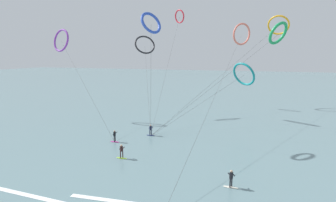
{
  "coord_description": "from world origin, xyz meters",
  "views": [
    {
      "loc": [
        9.88,
        -5.35,
        12.05
      ],
      "look_at": [
        0.0,
        22.97,
        6.84
      ],
      "focal_mm": 28.23,
      "sensor_mm": 36.0,
      "label": 1
    }
  ],
  "objects_px": {
    "surfer_lime": "(122,152)",
    "kite_violet": "(61,40)",
    "surfer_navy": "(151,131)",
    "kite_charcoal": "(145,45)",
    "kite_cobalt": "(151,23)",
    "surfer_ivory": "(231,180)",
    "surfer_magenta": "(115,137)",
    "kite_emerald": "(278,33)",
    "kite_crimson": "(179,17)",
    "kite_teal": "(244,74)",
    "kite_amber": "(278,25)",
    "kite_coral": "(242,34)"
  },
  "relations": [
    {
      "from": "surfer_lime",
      "to": "kite_violet",
      "type": "height_order",
      "value": "kite_violet"
    },
    {
      "from": "surfer_lime",
      "to": "surfer_navy",
      "type": "bearing_deg",
      "value": 39.75
    },
    {
      "from": "surfer_navy",
      "to": "kite_charcoal",
      "type": "relative_size",
      "value": 0.1
    },
    {
      "from": "kite_violet",
      "to": "kite_cobalt",
      "type": "height_order",
      "value": "kite_cobalt"
    },
    {
      "from": "surfer_navy",
      "to": "kite_cobalt",
      "type": "bearing_deg",
      "value": -104.9
    },
    {
      "from": "surfer_ivory",
      "to": "kite_violet",
      "type": "xyz_separation_m",
      "value": [
        -33.74,
        18.18,
        13.98
      ]
    },
    {
      "from": "surfer_magenta",
      "to": "kite_cobalt",
      "type": "xyz_separation_m",
      "value": [
        4.51,
        2.78,
        15.48
      ]
    },
    {
      "from": "surfer_navy",
      "to": "kite_emerald",
      "type": "height_order",
      "value": "kite_emerald"
    },
    {
      "from": "surfer_lime",
      "to": "kite_cobalt",
      "type": "bearing_deg",
      "value": 33.11
    },
    {
      "from": "surfer_magenta",
      "to": "kite_crimson",
      "type": "xyz_separation_m",
      "value": [
        -0.23,
        31.57,
        20.3
      ]
    },
    {
      "from": "kite_emerald",
      "to": "kite_crimson",
      "type": "relative_size",
      "value": 0.67
    },
    {
      "from": "kite_violet",
      "to": "kite_charcoal",
      "type": "height_order",
      "value": "kite_violet"
    },
    {
      "from": "surfer_lime",
      "to": "kite_teal",
      "type": "distance_m",
      "value": 28.86
    },
    {
      "from": "surfer_lime",
      "to": "kite_charcoal",
      "type": "bearing_deg",
      "value": 55.48
    },
    {
      "from": "kite_crimson",
      "to": "kite_amber",
      "type": "distance_m",
      "value": 23.07
    },
    {
      "from": "surfer_ivory",
      "to": "kite_teal",
      "type": "height_order",
      "value": "kite_teal"
    },
    {
      "from": "kite_violet",
      "to": "kite_charcoal",
      "type": "xyz_separation_m",
      "value": [
        13.42,
        8.37,
        -0.66
      ]
    },
    {
      "from": "kite_coral",
      "to": "kite_cobalt",
      "type": "bearing_deg",
      "value": 27.87
    },
    {
      "from": "surfer_ivory",
      "to": "kite_coral",
      "type": "xyz_separation_m",
      "value": [
        -2.7,
        43.06,
        16.13
      ]
    },
    {
      "from": "kite_emerald",
      "to": "kite_cobalt",
      "type": "xyz_separation_m",
      "value": [
        -16.28,
        -8.47,
        1.13
      ]
    },
    {
      "from": "surfer_lime",
      "to": "surfer_ivory",
      "type": "relative_size",
      "value": 1.0
    },
    {
      "from": "kite_emerald",
      "to": "kite_charcoal",
      "type": "height_order",
      "value": "kite_emerald"
    },
    {
      "from": "surfer_magenta",
      "to": "kite_charcoal",
      "type": "xyz_separation_m",
      "value": [
        -3.59,
        18.72,
        13.32
      ]
    },
    {
      "from": "kite_violet",
      "to": "kite_charcoal",
      "type": "relative_size",
      "value": 1.17
    },
    {
      "from": "kite_emerald",
      "to": "kite_teal",
      "type": "xyz_separation_m",
      "value": [
        -4.99,
        8.89,
        -6.6
      ]
    },
    {
      "from": "kite_violet",
      "to": "kite_coral",
      "type": "xyz_separation_m",
      "value": [
        31.04,
        24.88,
        2.15
      ]
    },
    {
      "from": "surfer_ivory",
      "to": "kite_crimson",
      "type": "relative_size",
      "value": 0.06
    },
    {
      "from": "surfer_navy",
      "to": "kite_charcoal",
      "type": "xyz_separation_m",
      "value": [
        -7.16,
        14.29,
        13.32
      ]
    },
    {
      "from": "surfer_magenta",
      "to": "kite_emerald",
      "type": "xyz_separation_m",
      "value": [
        20.79,
        11.24,
        14.35
      ]
    },
    {
      "from": "kite_emerald",
      "to": "kite_coral",
      "type": "bearing_deg",
      "value": -127.68
    },
    {
      "from": "kite_violet",
      "to": "kite_coral",
      "type": "distance_m",
      "value": 39.83
    },
    {
      "from": "kite_charcoal",
      "to": "kite_teal",
      "type": "bearing_deg",
      "value": -36.33
    },
    {
      "from": "surfer_navy",
      "to": "kite_charcoal",
      "type": "height_order",
      "value": "kite_charcoal"
    },
    {
      "from": "kite_charcoal",
      "to": "kite_amber",
      "type": "relative_size",
      "value": 0.77
    },
    {
      "from": "surfer_navy",
      "to": "kite_emerald",
      "type": "bearing_deg",
      "value": -23.1
    },
    {
      "from": "surfer_magenta",
      "to": "kite_teal",
      "type": "distance_m",
      "value": 26.75
    },
    {
      "from": "kite_violet",
      "to": "kite_charcoal",
      "type": "distance_m",
      "value": 15.83
    },
    {
      "from": "surfer_magenta",
      "to": "kite_teal",
      "type": "height_order",
      "value": "kite_teal"
    },
    {
      "from": "kite_crimson",
      "to": "kite_charcoal",
      "type": "xyz_separation_m",
      "value": [
        -3.36,
        -12.85,
        -6.98
      ]
    },
    {
      "from": "surfer_navy",
      "to": "kite_violet",
      "type": "distance_m",
      "value": 25.57
    },
    {
      "from": "surfer_magenta",
      "to": "kite_violet",
      "type": "distance_m",
      "value": 24.33
    },
    {
      "from": "surfer_ivory",
      "to": "kite_coral",
      "type": "height_order",
      "value": "kite_coral"
    },
    {
      "from": "surfer_magenta",
      "to": "kite_violet",
      "type": "height_order",
      "value": "kite_violet"
    },
    {
      "from": "kite_emerald",
      "to": "kite_crimson",
      "type": "xyz_separation_m",
      "value": [
        -21.03,
        20.32,
        5.95
      ]
    },
    {
      "from": "surfer_navy",
      "to": "kite_violet",
      "type": "bearing_deg",
      "value": 119.27
    },
    {
      "from": "kite_violet",
      "to": "kite_crimson",
      "type": "height_order",
      "value": "kite_crimson"
    },
    {
      "from": "surfer_magenta",
      "to": "kite_teal",
      "type": "bearing_deg",
      "value": -39.09
    },
    {
      "from": "kite_violet",
      "to": "kite_amber",
      "type": "xyz_separation_m",
      "value": [
        38.42,
        14.03,
        2.82
      ]
    },
    {
      "from": "kite_cobalt",
      "to": "kite_emerald",
      "type": "bearing_deg",
      "value": -34.62
    },
    {
      "from": "kite_cobalt",
      "to": "kite_crimson",
      "type": "xyz_separation_m",
      "value": [
        -4.75,
        28.79,
        4.82
      ]
    }
  ]
}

